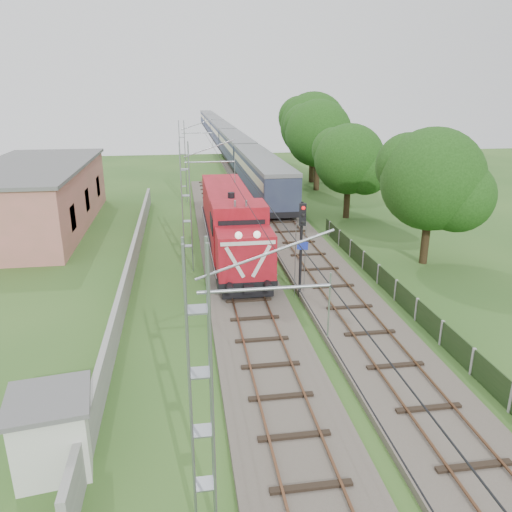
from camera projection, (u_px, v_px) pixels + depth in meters
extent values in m
plane|color=#2A501E|center=(268.00, 364.00, 20.93)|extent=(140.00, 140.00, 0.00)
cube|color=#6B6054|center=(246.00, 296.00, 27.44)|extent=(4.20, 70.00, 0.30)
cube|color=black|center=(246.00, 292.00, 27.37)|extent=(2.40, 70.00, 0.10)
cube|color=brown|center=(231.00, 292.00, 27.23)|extent=(0.08, 70.00, 0.05)
cube|color=brown|center=(261.00, 290.00, 27.47)|extent=(0.08, 70.00, 0.05)
cube|color=#6B6054|center=(287.00, 229.00, 40.31)|extent=(4.20, 80.00, 0.30)
cube|color=black|center=(287.00, 227.00, 40.25)|extent=(2.40, 80.00, 0.10)
cube|color=brown|center=(276.00, 226.00, 40.11)|extent=(0.08, 80.00, 0.05)
cube|color=brown|center=(297.00, 225.00, 40.34)|extent=(0.08, 80.00, 0.05)
cylinder|color=gray|center=(265.00, 289.00, 11.04)|extent=(3.00, 0.08, 0.08)
cylinder|color=gray|center=(210.00, 162.00, 29.77)|extent=(3.00, 0.08, 0.08)
cylinder|color=gray|center=(197.00, 133.00, 48.50)|extent=(3.00, 0.08, 0.08)
cylinder|color=black|center=(235.00, 183.00, 30.40)|extent=(0.03, 70.00, 0.03)
cylinder|color=black|center=(235.00, 161.00, 29.98)|extent=(0.03, 70.00, 0.03)
cube|color=#9E9E99|center=(132.00, 261.00, 31.01)|extent=(0.25, 40.00, 1.50)
cube|color=#D27571|center=(36.00, 198.00, 40.50)|extent=(8.00, 20.00, 5.00)
cube|color=#606060|center=(31.00, 166.00, 39.66)|extent=(8.40, 20.40, 0.25)
cube|color=black|center=(72.00, 218.00, 35.53)|extent=(0.10, 1.60, 1.80)
cube|color=black|center=(87.00, 200.00, 41.15)|extent=(0.10, 1.60, 1.80)
cube|color=black|center=(98.00, 186.00, 46.77)|extent=(0.10, 1.60, 1.80)
cube|color=black|center=(417.00, 309.00, 24.67)|extent=(0.05, 32.00, 1.15)
cube|color=#9E9E99|center=(330.00, 229.00, 38.72)|extent=(0.12, 0.12, 1.20)
cube|color=black|center=(231.00, 239.00, 34.70)|extent=(3.17, 17.97, 0.53)
cube|color=black|center=(241.00, 272.00, 29.36)|extent=(2.32, 3.80, 0.53)
cube|color=black|center=(224.00, 222.00, 40.25)|extent=(2.32, 3.80, 0.53)
cube|color=black|center=(248.00, 294.00, 26.53)|extent=(2.75, 0.26, 0.37)
cube|color=#B01324|center=(245.00, 253.00, 27.05)|extent=(3.06, 2.64, 2.43)
sphere|color=white|center=(239.00, 235.00, 25.36)|extent=(0.38, 0.38, 0.38)
sphere|color=white|center=(257.00, 235.00, 25.49)|extent=(0.38, 0.38, 0.38)
cube|color=silver|center=(235.00, 262.00, 25.72)|extent=(1.06, 0.06, 1.77)
cube|color=silver|center=(261.00, 261.00, 25.91)|extent=(1.06, 0.06, 1.77)
cube|color=silver|center=(248.00, 243.00, 25.49)|extent=(2.85, 0.06, 0.19)
cube|color=#B01324|center=(239.00, 231.00, 29.32)|extent=(3.17, 2.54, 3.38)
cube|color=black|center=(242.00, 229.00, 27.95)|extent=(2.64, 0.06, 0.95)
cube|color=#B01324|center=(227.00, 207.00, 36.60)|extent=(2.96, 12.79, 2.75)
cylinder|color=black|center=(231.00, 196.00, 33.09)|extent=(0.46, 0.46, 0.42)
cylinder|color=gray|center=(235.00, 204.00, 27.89)|extent=(0.13, 0.13, 0.37)
cylinder|color=gray|center=(246.00, 204.00, 27.98)|extent=(0.13, 0.13, 0.37)
cube|color=black|center=(261.00, 189.00, 52.24)|extent=(3.02, 22.94, 0.52)
cube|color=#313B51|center=(261.00, 173.00, 51.70)|extent=(3.13, 22.94, 2.81)
cube|color=beige|center=(261.00, 168.00, 51.54)|extent=(3.17, 22.02, 0.78)
cube|color=slate|center=(261.00, 158.00, 51.20)|extent=(3.18, 22.94, 0.36)
cube|color=black|center=(236.00, 158.00, 74.70)|extent=(3.02, 22.94, 0.52)
cube|color=#313B51|center=(236.00, 147.00, 74.16)|extent=(3.13, 22.94, 2.81)
cube|color=beige|center=(236.00, 143.00, 73.99)|extent=(3.17, 22.02, 0.78)
cube|color=slate|center=(236.00, 136.00, 73.66)|extent=(3.18, 22.94, 0.36)
cube|color=black|center=(222.00, 142.00, 97.15)|extent=(3.02, 22.94, 0.52)
cube|color=#313B51|center=(222.00, 133.00, 96.61)|extent=(3.13, 22.94, 2.81)
cube|color=beige|center=(222.00, 130.00, 96.45)|extent=(3.17, 22.02, 0.78)
cube|color=slate|center=(222.00, 125.00, 96.11)|extent=(3.18, 22.94, 0.36)
cube|color=black|center=(214.00, 131.00, 119.61)|extent=(3.02, 22.94, 0.52)
cube|color=#313B51|center=(214.00, 124.00, 119.07)|extent=(3.13, 22.94, 2.81)
cube|color=beige|center=(214.00, 122.00, 118.90)|extent=(3.17, 22.02, 0.78)
cube|color=slate|center=(214.00, 118.00, 118.57)|extent=(3.18, 22.94, 0.36)
cube|color=black|center=(208.00, 124.00, 142.06)|extent=(3.02, 22.94, 0.52)
cube|color=#313B51|center=(208.00, 118.00, 141.53)|extent=(3.13, 22.94, 2.81)
cube|color=beige|center=(208.00, 116.00, 141.36)|extent=(3.17, 22.02, 0.78)
cube|color=slate|center=(208.00, 113.00, 141.02)|extent=(3.18, 22.94, 0.36)
cylinder|color=black|center=(301.00, 251.00, 26.80)|extent=(0.15, 0.15, 5.38)
cube|color=black|center=(303.00, 214.00, 26.00)|extent=(0.42, 0.32, 1.18)
sphere|color=red|center=(303.00, 208.00, 25.75)|extent=(0.19, 0.19, 0.19)
sphere|color=black|center=(303.00, 215.00, 25.88)|extent=(0.19, 0.19, 0.19)
sphere|color=black|center=(303.00, 222.00, 26.00)|extent=(0.19, 0.19, 0.19)
cube|color=#1B2BA3|center=(303.00, 246.00, 26.59)|extent=(0.59, 0.19, 0.43)
cube|color=silver|center=(53.00, 435.00, 14.94)|extent=(2.36, 2.36, 2.29)
cube|color=#606060|center=(47.00, 399.00, 14.54)|extent=(2.72, 2.72, 0.16)
cylinder|color=#3D2E19|center=(426.00, 234.00, 32.37)|extent=(0.52, 0.52, 3.94)
sphere|color=#183A0F|center=(432.00, 179.00, 31.22)|extent=(6.45, 6.45, 6.45)
sphere|color=#183A0F|center=(458.00, 196.00, 30.78)|extent=(4.52, 4.52, 4.52)
sphere|color=#183A0F|center=(408.00, 166.00, 31.88)|extent=(4.19, 4.19, 4.19)
cylinder|color=#3D2E19|center=(347.00, 197.00, 43.85)|extent=(0.54, 0.54, 3.67)
sphere|color=#183A0F|center=(349.00, 159.00, 42.78)|extent=(6.01, 6.01, 6.01)
sphere|color=#183A0F|center=(366.00, 170.00, 42.37)|extent=(4.21, 4.21, 4.21)
sphere|color=#183A0F|center=(334.00, 150.00, 43.40)|extent=(3.91, 3.91, 3.91)
cylinder|color=#3D2E19|center=(317.00, 170.00, 55.66)|extent=(0.63, 0.63, 4.43)
sphere|color=#183A0F|center=(318.00, 133.00, 54.36)|extent=(7.25, 7.25, 7.25)
sphere|color=#183A0F|center=(334.00, 144.00, 53.87)|extent=(5.07, 5.07, 5.07)
sphere|color=#183A0F|center=(304.00, 125.00, 55.11)|extent=(4.71, 4.71, 4.71)
cylinder|color=#3D2E19|center=(312.00, 163.00, 60.29)|extent=(0.61, 0.61, 4.75)
sphere|color=#183A0F|center=(313.00, 126.00, 58.91)|extent=(7.78, 7.78, 7.78)
sphere|color=#183A0F|center=(328.00, 136.00, 58.38)|extent=(5.45, 5.45, 5.45)
sphere|color=#183A0F|center=(299.00, 118.00, 59.71)|extent=(5.06, 5.06, 5.06)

